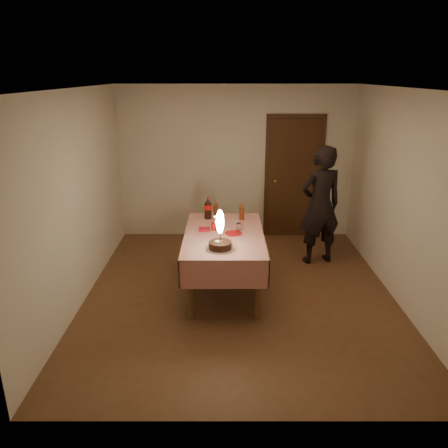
{
  "coord_description": "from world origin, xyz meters",
  "views": [
    {
      "loc": [
        -0.2,
        -5.16,
        2.76
      ],
      "look_at": [
        -0.2,
        0.07,
        0.95
      ],
      "focal_mm": 35.0,
      "sensor_mm": 36.0,
      "label": 1
    }
  ],
  "objects": [
    {
      "name": "napkin_stack",
      "position": [
        -0.46,
        0.24,
        0.81
      ],
      "size": [
        0.15,
        0.15,
        0.02
      ],
      "primitive_type": "cube",
      "color": "#A61322",
      "rests_on": "dining_table"
    },
    {
      "name": "dining_table",
      "position": [
        -0.2,
        0.12,
        0.7
      ],
      "size": [
        1.02,
        1.72,
        0.8
      ],
      "color": "brown",
      "rests_on": "ground"
    },
    {
      "name": "amber_bottle_right",
      "position": [
        0.05,
        0.69,
        0.92
      ],
      "size": [
        0.06,
        0.06,
        0.25
      ],
      "color": "#5A270F",
      "rests_on": "dining_table"
    },
    {
      "name": "amber_bottle_left",
      "position": [
        -0.32,
        0.78,
        0.92
      ],
      "size": [
        0.06,
        0.06,
        0.25
      ],
      "color": "#5A270F",
      "rests_on": "dining_table"
    },
    {
      "name": "photographer",
      "position": [
        1.23,
        1.06,
        0.9
      ],
      "size": [
        0.75,
        0.59,
        1.8
      ],
      "color": "black",
      "rests_on": "ground"
    },
    {
      "name": "cola_bottle",
      "position": [
        -0.43,
        0.73,
        0.96
      ],
      "size": [
        0.1,
        0.1,
        0.32
      ],
      "color": "black",
      "rests_on": "dining_table"
    },
    {
      "name": "clear_cup",
      "position": [
        -0.01,
        0.25,
        0.85
      ],
      "size": [
        0.07,
        0.07,
        0.09
      ],
      "primitive_type": "cylinder",
      "color": "silver",
      "rests_on": "dining_table"
    },
    {
      "name": "red_plate",
      "position": [
        -0.08,
        0.11,
        0.81
      ],
      "size": [
        0.22,
        0.22,
        0.01
      ],
      "primitive_type": "cylinder",
      "color": "#B40C11",
      "rests_on": "dining_table"
    },
    {
      "name": "room_shell",
      "position": [
        0.03,
        0.08,
        1.65
      ],
      "size": [
        4.04,
        4.54,
        2.62
      ],
      "color": "beige",
      "rests_on": "ground"
    },
    {
      "name": "red_cup",
      "position": [
        -0.33,
        0.25,
        0.85
      ],
      "size": [
        0.08,
        0.08,
        0.1
      ],
      "primitive_type": "cylinder",
      "color": "#B4170C",
      "rests_on": "dining_table"
    },
    {
      "name": "birthday_cake",
      "position": [
        -0.25,
        -0.4,
        0.93
      ],
      "size": [
        0.34,
        0.34,
        0.48
      ],
      "color": "white",
      "rests_on": "dining_table"
    },
    {
      "name": "ground",
      "position": [
        0.0,
        0.0,
        0.0
      ],
      "size": [
        4.0,
        4.5,
        0.01
      ],
      "primitive_type": "cube",
      "color": "brown",
      "rests_on": "ground"
    }
  ]
}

